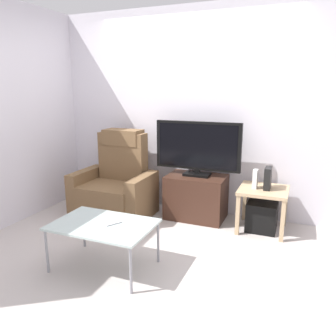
{
  "coord_description": "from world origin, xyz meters",
  "views": [
    {
      "loc": [
        1.31,
        -2.99,
        1.61
      ],
      "look_at": [
        -0.1,
        0.5,
        0.7
      ],
      "focal_mm": 35.4,
      "sensor_mm": 36.0,
      "label": 1
    }
  ],
  "objects_px": {
    "book_upright": "(255,179)",
    "subwoofer_box": "(262,216)",
    "tv_stand": "(196,197)",
    "recliner_armchair": "(116,186)",
    "game_console": "(268,178)",
    "coffee_table": "(103,226)",
    "television": "(198,147)",
    "side_table": "(263,195)",
    "cell_phone": "(113,223)"
  },
  "relations": [
    {
      "from": "book_upright",
      "to": "subwoofer_box",
      "type": "bearing_deg",
      "value": 11.31
    },
    {
      "from": "tv_stand",
      "to": "subwoofer_box",
      "type": "height_order",
      "value": "tv_stand"
    },
    {
      "from": "tv_stand",
      "to": "recliner_armchair",
      "type": "distance_m",
      "value": 1.05
    },
    {
      "from": "subwoofer_box",
      "to": "game_console",
      "type": "distance_m",
      "value": 0.46
    },
    {
      "from": "coffee_table",
      "to": "tv_stand",
      "type": "bearing_deg",
      "value": 74.22
    },
    {
      "from": "television",
      "to": "side_table",
      "type": "distance_m",
      "value": 0.96
    },
    {
      "from": "subwoofer_box",
      "to": "coffee_table",
      "type": "xyz_separation_m",
      "value": [
        -1.24,
        -1.4,
        0.23
      ]
    },
    {
      "from": "tv_stand",
      "to": "game_console",
      "type": "height_order",
      "value": "game_console"
    },
    {
      "from": "tv_stand",
      "to": "side_table",
      "type": "distance_m",
      "value": 0.84
    },
    {
      "from": "subwoofer_box",
      "to": "book_upright",
      "type": "bearing_deg",
      "value": -168.69
    },
    {
      "from": "book_upright",
      "to": "recliner_armchair",
      "type": "bearing_deg",
      "value": -175.34
    },
    {
      "from": "side_table",
      "to": "cell_phone",
      "type": "bearing_deg",
      "value": -130.27
    },
    {
      "from": "tv_stand",
      "to": "book_upright",
      "type": "xyz_separation_m",
      "value": [
        0.72,
        -0.09,
        0.33
      ]
    },
    {
      "from": "television",
      "to": "side_table",
      "type": "height_order",
      "value": "television"
    },
    {
      "from": "side_table",
      "to": "cell_phone",
      "type": "distance_m",
      "value": 1.79
    },
    {
      "from": "recliner_armchair",
      "to": "book_upright",
      "type": "height_order",
      "value": "recliner_armchair"
    },
    {
      "from": "side_table",
      "to": "subwoofer_box",
      "type": "relative_size",
      "value": 1.61
    },
    {
      "from": "television",
      "to": "recliner_armchair",
      "type": "height_order",
      "value": "television"
    },
    {
      "from": "side_table",
      "to": "subwoofer_box",
      "type": "xyz_separation_m",
      "value": [
        -0.0,
        0.0,
        -0.25
      ]
    },
    {
      "from": "television",
      "to": "side_table",
      "type": "bearing_deg",
      "value": -6.35
    },
    {
      "from": "tv_stand",
      "to": "coffee_table",
      "type": "height_order",
      "value": "tv_stand"
    },
    {
      "from": "cell_phone",
      "to": "side_table",
      "type": "bearing_deg",
      "value": 81.11
    },
    {
      "from": "subwoofer_box",
      "to": "cell_phone",
      "type": "height_order",
      "value": "cell_phone"
    },
    {
      "from": "book_upright",
      "to": "game_console",
      "type": "distance_m",
      "value": 0.14
    },
    {
      "from": "game_console",
      "to": "cell_phone",
      "type": "xyz_separation_m",
      "value": [
        -1.19,
        -1.37,
        -0.19
      ]
    },
    {
      "from": "side_table",
      "to": "cell_phone",
      "type": "xyz_separation_m",
      "value": [
        -1.16,
        -1.36,
        0.02
      ]
    },
    {
      "from": "game_console",
      "to": "coffee_table",
      "type": "bearing_deg",
      "value": -132.1
    },
    {
      "from": "coffee_table",
      "to": "subwoofer_box",
      "type": "bearing_deg",
      "value": 48.49
    },
    {
      "from": "recliner_armchair",
      "to": "side_table",
      "type": "height_order",
      "value": "recliner_armchair"
    },
    {
      "from": "recliner_armchair",
      "to": "cell_phone",
      "type": "distance_m",
      "value": 1.38
    },
    {
      "from": "side_table",
      "to": "coffee_table",
      "type": "height_order",
      "value": "side_table"
    },
    {
      "from": "recliner_armchair",
      "to": "cell_phone",
      "type": "bearing_deg",
      "value": -69.43
    },
    {
      "from": "subwoofer_box",
      "to": "book_upright",
      "type": "height_order",
      "value": "book_upright"
    },
    {
      "from": "television",
      "to": "cell_phone",
      "type": "relative_size",
      "value": 7.13
    },
    {
      "from": "recliner_armchair",
      "to": "side_table",
      "type": "bearing_deg",
      "value": -3.98
    },
    {
      "from": "subwoofer_box",
      "to": "game_console",
      "type": "relative_size",
      "value": 1.35
    },
    {
      "from": "tv_stand",
      "to": "game_console",
      "type": "relative_size",
      "value": 2.91
    },
    {
      "from": "book_upright",
      "to": "cell_phone",
      "type": "distance_m",
      "value": 1.72
    },
    {
      "from": "subwoofer_box",
      "to": "cell_phone",
      "type": "distance_m",
      "value": 1.81
    },
    {
      "from": "tv_stand",
      "to": "recliner_armchair",
      "type": "height_order",
      "value": "recliner_armchair"
    },
    {
      "from": "subwoofer_box",
      "to": "coffee_table",
      "type": "height_order",
      "value": "coffee_table"
    },
    {
      "from": "coffee_table",
      "to": "cell_phone",
      "type": "relative_size",
      "value": 6.0
    },
    {
      "from": "game_console",
      "to": "coffee_table",
      "type": "height_order",
      "value": "game_console"
    },
    {
      "from": "game_console",
      "to": "coffee_table",
      "type": "xyz_separation_m",
      "value": [
        -1.27,
        -1.41,
        -0.22
      ]
    },
    {
      "from": "side_table",
      "to": "book_upright",
      "type": "bearing_deg",
      "value": -168.69
    },
    {
      "from": "television",
      "to": "book_upright",
      "type": "height_order",
      "value": "television"
    },
    {
      "from": "book_upright",
      "to": "coffee_table",
      "type": "distance_m",
      "value": 1.8
    },
    {
      "from": "tv_stand",
      "to": "cell_phone",
      "type": "distance_m",
      "value": 1.48
    },
    {
      "from": "recliner_armchair",
      "to": "television",
      "type": "bearing_deg",
      "value": 4.96
    },
    {
      "from": "side_table",
      "to": "coffee_table",
      "type": "bearing_deg",
      "value": -131.51
    }
  ]
}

